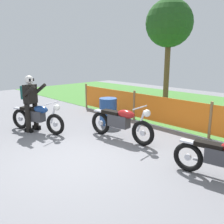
% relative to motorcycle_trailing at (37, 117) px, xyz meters
% --- Properties ---
extents(ground, '(24.00, 24.00, 0.02)m').
position_rel_motorcycle_trailing_xyz_m(ground, '(2.46, -0.31, -0.47)').
color(ground, slate).
extents(grass_verge, '(24.00, 7.04, 0.01)m').
position_rel_motorcycle_trailing_xyz_m(grass_verge, '(2.46, 6.69, -0.45)').
color(grass_verge, '#427A33').
rests_on(grass_verge, ground).
extents(barrier_fence, '(8.44, 0.08, 1.05)m').
position_rel_motorcycle_trailing_xyz_m(barrier_fence, '(2.46, 3.17, 0.08)').
color(barrier_fence, olive).
rests_on(barrier_fence, ground).
extents(tree_leftmost, '(2.35, 2.35, 4.97)m').
position_rel_motorcycle_trailing_xyz_m(tree_leftmost, '(-0.67, 7.64, 3.29)').
color(tree_leftmost, brown).
rests_on(tree_leftmost, ground).
extents(motorcycle_trailing, '(1.91, 0.88, 0.95)m').
position_rel_motorcycle_trailing_xyz_m(motorcycle_trailing, '(0.00, 0.00, 0.00)').
color(motorcycle_trailing, black).
rests_on(motorcycle_trailing, ground).
extents(motorcycle_third, '(2.11, 0.62, 1.00)m').
position_rel_motorcycle_trailing_xyz_m(motorcycle_third, '(2.21, 1.33, 0.03)').
color(motorcycle_third, black).
rests_on(motorcycle_third, ground).
extents(rider_trailing, '(0.77, 0.67, 1.69)m').
position_rel_motorcycle_trailing_xyz_m(rider_trailing, '(-0.20, -0.08, 0.49)').
color(rider_trailing, black).
rests_on(rider_trailing, ground).
extents(oil_drum, '(0.58, 0.58, 0.88)m').
position_rel_motorcycle_trailing_xyz_m(oil_drum, '(0.85, 2.11, -0.02)').
color(oil_drum, navy).
rests_on(oil_drum, ground).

